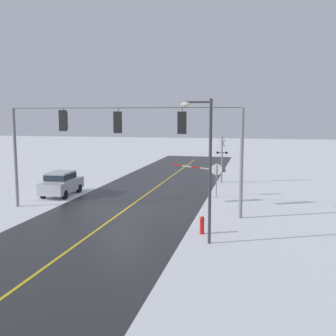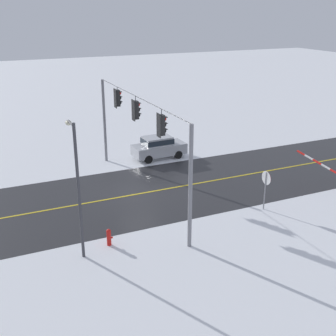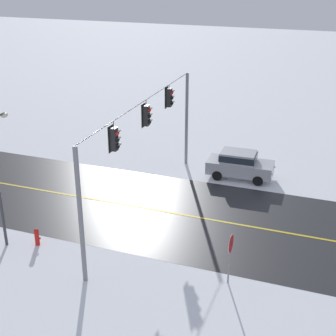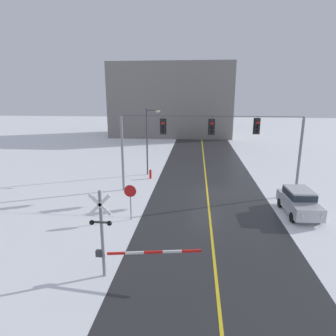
{
  "view_description": "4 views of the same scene",
  "coord_description": "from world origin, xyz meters",
  "px_view_note": "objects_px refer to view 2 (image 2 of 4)",
  "views": [
    {
      "loc": [
        -7.77,
        23.04,
        5.79
      ],
      "look_at": [
        -2.45,
        -1.68,
        2.52
      ],
      "focal_mm": 43.92,
      "sensor_mm": 36.0,
      "label": 1
    },
    {
      "loc": [
        -23.71,
        8.74,
        11.08
      ],
      "look_at": [
        -2.73,
        -0.78,
        2.55
      ],
      "focal_mm": 46.54,
      "sensor_mm": 36.0,
      "label": 2
    },
    {
      "loc": [
        -22.23,
        -9.38,
        12.78
      ],
      "look_at": [
        -1.31,
        -1.73,
        3.25
      ],
      "focal_mm": 52.16,
      "sensor_mm": 36.0,
      "label": 3
    },
    {
      "loc": [
        -1.03,
        -22.89,
        7.87
      ],
      "look_at": [
        -3.04,
        -2.17,
        2.55
      ],
      "focal_mm": 31.09,
      "sensor_mm": 36.0,
      "label": 4
    }
  ],
  "objects_px": {
    "parked_car_silver": "(158,146)",
    "fire_hydrant": "(109,237)",
    "streetlamp_near": "(77,178)",
    "stop_sign": "(266,182)"
  },
  "relations": [
    {
      "from": "fire_hydrant",
      "to": "parked_car_silver",
      "type": "bearing_deg",
      "value": -33.69
    },
    {
      "from": "parked_car_silver",
      "to": "streetlamp_near",
      "type": "relative_size",
      "value": 0.65
    },
    {
      "from": "parked_car_silver",
      "to": "fire_hydrant",
      "type": "xyz_separation_m",
      "value": [
        -11.2,
        7.47,
        -0.49
      ]
    },
    {
      "from": "stop_sign",
      "to": "fire_hydrant",
      "type": "height_order",
      "value": "stop_sign"
    },
    {
      "from": "stop_sign",
      "to": "streetlamp_near",
      "type": "height_order",
      "value": "streetlamp_near"
    },
    {
      "from": "streetlamp_near",
      "to": "fire_hydrant",
      "type": "bearing_deg",
      "value": -77.81
    },
    {
      "from": "streetlamp_near",
      "to": "fire_hydrant",
      "type": "distance_m",
      "value": 3.74
    },
    {
      "from": "parked_car_silver",
      "to": "streetlamp_near",
      "type": "distance_m",
      "value": 14.83
    },
    {
      "from": "stop_sign",
      "to": "parked_car_silver",
      "type": "relative_size",
      "value": 0.55
    },
    {
      "from": "fire_hydrant",
      "to": "streetlamp_near",
      "type": "bearing_deg",
      "value": 102.19
    }
  ]
}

